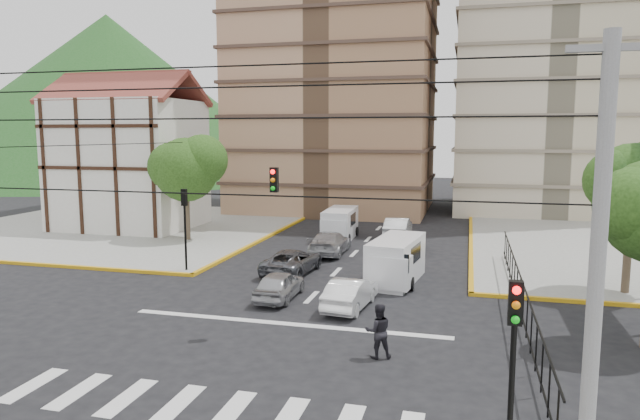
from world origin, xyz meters
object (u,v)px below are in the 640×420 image
(traffic_light_nw, at_px, (185,216))
(pedestrian_crosswalk, at_px, (378,331))
(traffic_light_se, at_px, (513,350))
(van_right_lane, at_px, (395,262))
(car_white_front_right, at_px, (350,293))
(car_silver_front_left, at_px, (279,285))
(van_left_lane, at_px, (339,225))

(traffic_light_nw, bearing_deg, pedestrian_crosswalk, -37.46)
(traffic_light_se, height_order, van_right_lane, traffic_light_se)
(van_right_lane, bearing_deg, car_white_front_right, -98.34)
(traffic_light_se, xyz_separation_m, car_silver_front_left, (-9.15, 12.21, -2.46))
(pedestrian_crosswalk, bearing_deg, traffic_light_se, 100.03)
(traffic_light_nw, xyz_separation_m, car_white_front_right, (9.85, -3.93, -2.45))
(traffic_light_nw, xyz_separation_m, car_silver_front_left, (6.45, -3.39, -2.46))
(car_silver_front_left, distance_m, pedestrian_crosswalk, 7.86)
(van_right_lane, height_order, car_white_front_right, van_right_lane)
(car_white_front_right, bearing_deg, traffic_light_se, 122.13)
(car_silver_front_left, distance_m, car_white_front_right, 3.44)
(car_white_front_right, bearing_deg, pedestrian_crosswalk, 117.17)
(traffic_light_nw, distance_m, pedestrian_crosswalk, 15.10)
(car_white_front_right, distance_m, pedestrian_crosswalk, 5.54)
(traffic_light_se, distance_m, car_silver_front_left, 15.45)
(traffic_light_nw, height_order, van_right_lane, traffic_light_nw)
(van_right_lane, xyz_separation_m, car_white_front_right, (-1.34, -4.67, -0.42))
(car_silver_front_left, bearing_deg, pedestrian_crosswalk, 133.49)
(traffic_light_se, xyz_separation_m, car_white_front_right, (-5.75, 11.67, -2.45))
(traffic_light_nw, height_order, pedestrian_crosswalk, traffic_light_nw)
(traffic_light_nw, xyz_separation_m, van_right_lane, (11.19, 0.74, -2.03))
(car_silver_front_left, xyz_separation_m, car_white_front_right, (3.40, -0.53, 0.01))
(van_right_lane, distance_m, car_silver_front_left, 6.30)
(traffic_light_nw, bearing_deg, van_right_lane, 3.80)
(traffic_light_se, bearing_deg, pedestrian_crosswalk, 119.86)
(van_left_lane, distance_m, pedestrian_crosswalk, 21.63)
(van_left_lane, xyz_separation_m, car_silver_front_left, (0.62, -15.08, -0.39))
(traffic_light_nw, distance_m, car_silver_front_left, 7.70)
(traffic_light_nw, relative_size, car_white_front_right, 1.09)
(van_right_lane, bearing_deg, van_left_lane, 123.71)
(traffic_light_se, height_order, car_silver_front_left, traffic_light_se)
(car_white_front_right, xyz_separation_m, pedestrian_crosswalk, (2.01, -5.16, 0.26))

